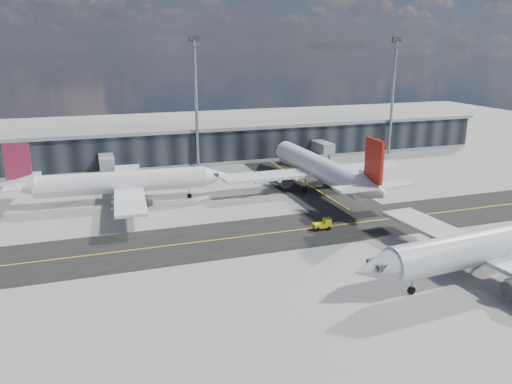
# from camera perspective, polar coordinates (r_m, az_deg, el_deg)

# --- Properties ---
(ground) EXTENTS (300.00, 300.00, 0.00)m
(ground) POSITION_cam_1_polar(r_m,az_deg,el_deg) (70.47, 1.66, -5.98)
(ground) COLOR gray
(ground) RESTS_ON ground
(taxiway_lanes) EXTENTS (180.00, 63.00, 0.03)m
(taxiway_lanes) POSITION_cam_1_polar(r_m,az_deg,el_deg) (81.16, 1.65, -2.91)
(taxiway_lanes) COLOR black
(taxiway_lanes) RESTS_ON ground
(terminal_concourse) EXTENTS (152.00, 19.80, 8.80)m
(terminal_concourse) POSITION_cam_1_polar(r_m,az_deg,el_deg) (120.43, -7.35, 5.36)
(terminal_concourse) COLOR black
(terminal_concourse) RESTS_ON ground
(floodlight_masts) EXTENTS (102.50, 0.70, 28.90)m
(floodlight_masts) POSITION_cam_1_polar(r_m,az_deg,el_deg) (112.03, -6.87, 10.51)
(floodlight_masts) COLOR gray
(floodlight_masts) RESTS_ON ground
(airliner_af) EXTENTS (38.88, 33.14, 11.52)m
(airliner_af) POSITION_cam_1_polar(r_m,az_deg,el_deg) (90.50, -15.36, 1.05)
(airliner_af) COLOR white
(airliner_af) RESTS_ON ground
(airliner_redtail) EXTENTS (37.48, 44.05, 13.08)m
(airliner_redtail) POSITION_cam_1_polar(r_m,az_deg,el_deg) (95.90, 7.35, 2.67)
(airliner_redtail) COLOR white
(airliner_redtail) RESTS_ON ground
(airliner_near) EXTENTS (40.79, 34.80, 12.08)m
(airliner_near) POSITION_cam_1_polar(r_m,az_deg,el_deg) (66.72, 26.09, -5.37)
(airliner_near) COLOR silver
(airliner_near) RESTS_ON ground
(baggage_tug) EXTENTS (2.83, 1.59, 1.72)m
(baggage_tug) POSITION_cam_1_polar(r_m,az_deg,el_deg) (76.36, 7.73, -3.64)
(baggage_tug) COLOR #DACA0B
(baggage_tug) RESTS_ON ground
(service_van) EXTENTS (5.10, 6.29, 1.59)m
(service_van) POSITION_cam_1_polar(r_m,az_deg,el_deg) (116.86, 4.07, 3.46)
(service_van) COLOR white
(service_van) RESTS_ON ground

